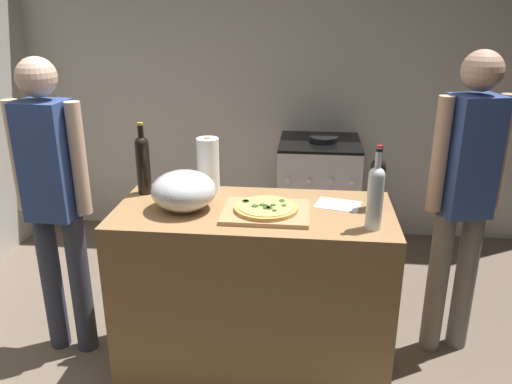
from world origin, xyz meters
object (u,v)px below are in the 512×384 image
at_px(paper_towel_roll, 208,166).
at_px(wine_bottle_amber, 377,181).
at_px(pizza, 266,208).
at_px(wine_bottle_green, 143,162).
at_px(wine_bottle_clear, 375,195).
at_px(mixing_bowl, 184,191).
at_px(stove, 318,196).
at_px(person_in_stripes, 53,193).
at_px(person_in_red, 465,189).

height_order(paper_towel_roll, wine_bottle_amber, wine_bottle_amber).
relative_size(pizza, wine_bottle_green, 0.80).
bearing_deg(wine_bottle_clear, mixing_bowl, 171.29).
xyz_separation_m(stove, person_in_stripes, (-1.36, -1.38, 0.48)).
xyz_separation_m(mixing_bowl, stove, (0.66, 1.48, -0.56)).
relative_size(mixing_bowl, wine_bottle_clear, 0.86).
relative_size(pizza, person_in_red, 0.18).
height_order(pizza, paper_towel_roll, paper_towel_roll).
relative_size(pizza, person_in_stripes, 0.19).
distance_m(wine_bottle_green, wine_bottle_amber, 1.16).
distance_m(wine_bottle_clear, person_in_stripes, 1.59).
height_order(person_in_stripes, person_in_red, person_in_red).
bearing_deg(pizza, wine_bottle_clear, -13.37).
bearing_deg(person_in_red, person_in_stripes, -173.98).
relative_size(paper_towel_roll, person_in_red, 0.18).
height_order(pizza, person_in_stripes, person_in_stripes).
bearing_deg(wine_bottle_clear, wine_bottle_green, 163.74).
bearing_deg(wine_bottle_amber, paper_towel_roll, 170.41).
distance_m(paper_towel_roll, person_in_red, 1.31).
bearing_deg(pizza, person_in_stripes, 173.77).
distance_m(mixing_bowl, wine_bottle_clear, 0.88).
distance_m(pizza, wine_bottle_green, 0.69).
xyz_separation_m(pizza, wine_bottle_clear, (0.48, -0.11, 0.12)).
distance_m(wine_bottle_amber, person_in_stripes, 1.61).
bearing_deg(wine_bottle_amber, person_in_stripes, -179.73).
xyz_separation_m(wine_bottle_green, wine_bottle_clear, (1.12, -0.33, -0.01)).
xyz_separation_m(paper_towel_roll, wine_bottle_amber, (0.83, -0.14, -0.01)).
xyz_separation_m(person_in_stripes, person_in_red, (2.07, 0.22, 0.02)).
distance_m(pizza, wine_bottle_clear, 0.50).
bearing_deg(person_in_red, paper_towel_roll, -176.89).
relative_size(wine_bottle_clear, stove, 0.39).
height_order(wine_bottle_clear, stove, wine_bottle_clear).
bearing_deg(wine_bottle_green, mixing_bowl, -37.38).
distance_m(pizza, person_in_red, 1.04).
bearing_deg(pizza, wine_bottle_green, 161.66).
bearing_deg(stove, pizza, -100.13).
bearing_deg(person_in_stripes, wine_bottle_clear, -8.42).
height_order(wine_bottle_amber, person_in_stripes, person_in_stripes).
bearing_deg(person_in_red, mixing_bowl, -166.91).
distance_m(wine_bottle_clear, person_in_red, 0.69).
bearing_deg(person_in_stripes, person_in_red, 6.02).
bearing_deg(pizza, wine_bottle_amber, 13.93).
xyz_separation_m(wine_bottle_green, person_in_red, (1.62, 0.12, -0.13)).
relative_size(pizza, wine_bottle_clear, 0.83).
relative_size(pizza, mixing_bowl, 0.96).
distance_m(mixing_bowl, person_in_red, 1.41).
height_order(mixing_bowl, wine_bottle_clear, wine_bottle_clear).
bearing_deg(wine_bottle_amber, stove, 100.05).
distance_m(pizza, paper_towel_roll, 0.43).
xyz_separation_m(stove, person_in_red, (0.71, -1.16, 0.50)).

